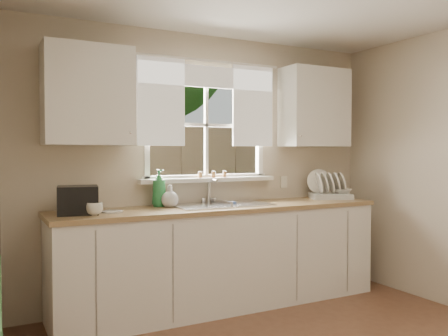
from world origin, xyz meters
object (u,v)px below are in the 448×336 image
dish_rack (330,191)px  cup (94,209)px  soap_bottle_a (159,188)px  black_appliance (78,200)px

dish_rack → cup: 2.45m
soap_bottle_a → dish_rack: bearing=-27.1°
dish_rack → soap_bottle_a: soap_bottle_a is taller
dish_rack → black_appliance: size_ratio=1.63×
black_appliance → soap_bottle_a: bearing=24.2°
dish_rack → soap_bottle_a: (-1.81, 0.14, 0.08)m
dish_rack → black_appliance: dish_rack is taller
dish_rack → soap_bottle_a: bearing=175.6°
soap_bottle_a → cup: (-0.64, -0.32, -0.11)m
cup → dish_rack: bearing=-10.8°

